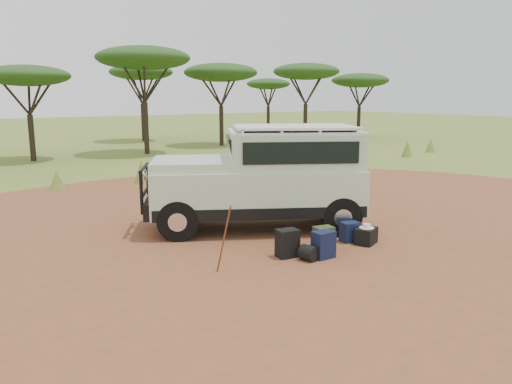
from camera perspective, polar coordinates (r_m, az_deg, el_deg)
ground at (r=12.06m, az=3.21°, el=-4.97°), size 140.00×140.00×0.00m
dirt_clearing at (r=12.06m, az=3.21°, el=-4.95°), size 23.00×23.00×0.01m
grass_fringe at (r=19.43m, az=-12.48°, el=2.14°), size 36.60×1.60×0.90m
acacia_treeline at (r=30.02m, az=-20.13°, el=13.34°), size 46.70×13.20×6.26m
safari_vehicle at (r=12.43m, az=0.92°, el=1.42°), size 5.60×4.37×2.58m
walking_staff at (r=9.41m, az=-3.70°, el=-5.42°), size 0.22×0.28×1.32m
backpack_black at (r=10.40m, az=3.61°, el=-5.88°), size 0.48×0.38×0.60m
backpack_navy at (r=10.43m, az=7.71°, el=-6.00°), size 0.44×0.32×0.57m
backpack_olive at (r=10.82m, az=7.73°, el=-5.39°), size 0.45×0.36×0.56m
duffel_navy at (r=11.68m, az=10.69°, el=-4.51°), size 0.46×0.38×0.46m
hard_case at (r=11.58m, az=12.49°, el=-4.93°), size 0.63×0.55×0.38m
stuff_sack at (r=10.26m, az=6.06°, el=-6.96°), size 0.38×0.38×0.32m
safari_hat at (r=11.53m, az=12.54°, el=-3.86°), size 0.33×0.33×0.10m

